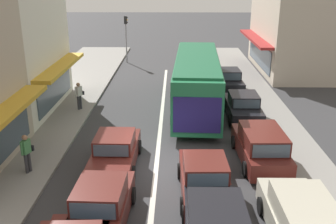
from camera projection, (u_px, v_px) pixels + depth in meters
name	position (u px, v px, depth m)	size (l,w,h in m)	color
ground_plane	(156.00, 169.00, 16.56)	(140.00, 140.00, 0.00)	#353538
lane_centre_line	(160.00, 133.00, 20.33)	(0.20, 28.00, 0.01)	silver
sidewalk_left	(42.00, 117.00, 22.32)	(5.20, 44.00, 0.14)	gray
kerb_right	(271.00, 119.00, 22.08)	(2.80, 44.00, 0.12)	gray
building_right_far	(308.00, 11.00, 31.66)	(8.38, 10.40, 9.80)	beige
city_bus	(197.00, 79.00, 23.30)	(3.10, 10.96, 3.23)	#237A4C
sedan_behind_bus_near	(205.00, 179.00, 14.48)	(2.00, 4.25, 1.47)	#561E19
hatchback_queue_far_back	(102.00, 204.00, 12.82)	(1.91, 3.75, 1.54)	#561E19
sedan_adjacent_lane_lead	(115.00, 152.00, 16.67)	(1.94, 4.22, 1.47)	#561E19
parked_wagon_kerb_front	(302.00, 221.00, 11.88)	(1.97, 4.52, 1.58)	#B7B29E
parked_wagon_kerb_second	(261.00, 146.00, 16.99)	(2.06, 4.56, 1.58)	#561E19
parked_sedan_kerb_third	(243.00, 107.00, 22.22)	(1.92, 4.21, 1.47)	black
parked_sedan_kerb_rear	(228.00, 80.00, 27.75)	(2.01, 4.26, 1.47)	black
traffic_light_downstreet	(126.00, 31.00, 35.39)	(0.33, 0.24, 4.20)	gray
pedestrian_with_handbag_near	(27.00, 151.00, 15.78)	(0.38, 0.66, 1.63)	#333338
pedestrian_browsing_midblock	(79.00, 94.00, 23.18)	(0.46, 0.63, 1.63)	#333338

